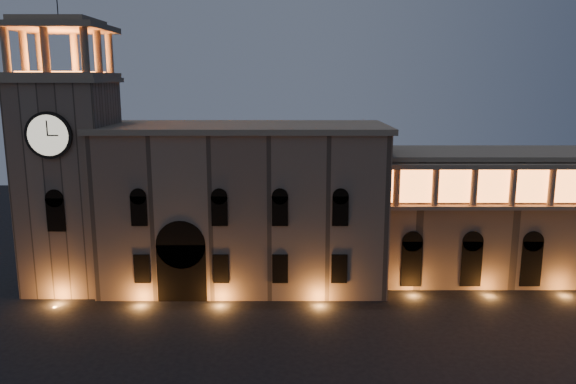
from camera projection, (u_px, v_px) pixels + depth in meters
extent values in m
plane|color=black|center=(251.00, 384.00, 41.85)|extent=(160.00, 160.00, 0.00)
cube|color=#7D6552|center=(244.00, 207.00, 61.73)|extent=(30.00, 12.00, 17.00)
cube|color=gray|center=(243.00, 127.00, 59.99)|extent=(30.80, 12.80, 0.60)
cube|color=black|center=(183.00, 271.00, 57.53)|extent=(5.00, 1.40, 6.00)
cylinder|color=black|center=(182.00, 243.00, 56.93)|extent=(5.00, 1.40, 5.00)
cube|color=orange|center=(183.00, 274.00, 57.37)|extent=(4.20, 0.20, 5.00)
cube|color=#7D6552|center=(71.00, 187.00, 60.25)|extent=(9.00, 9.00, 22.00)
cube|color=gray|center=(63.00, 80.00, 58.03)|extent=(9.80, 9.80, 0.50)
cylinder|color=black|center=(48.00, 135.00, 54.48)|extent=(4.60, 0.35, 4.60)
cylinder|color=beige|center=(48.00, 135.00, 54.34)|extent=(4.00, 0.12, 4.00)
cube|color=gray|center=(63.00, 75.00, 57.93)|extent=(9.40, 9.40, 0.50)
cube|color=orange|center=(62.00, 72.00, 57.87)|extent=(6.80, 6.80, 0.15)
cylinder|color=gray|center=(6.00, 50.00, 53.74)|extent=(0.76, 0.76, 4.20)
cylinder|color=gray|center=(45.00, 50.00, 53.74)|extent=(0.76, 0.76, 4.20)
cylinder|color=gray|center=(85.00, 50.00, 53.74)|extent=(0.76, 0.76, 4.20)
cylinder|color=gray|center=(40.00, 53.00, 61.19)|extent=(0.76, 0.76, 4.20)
cylinder|color=gray|center=(75.00, 53.00, 61.19)|extent=(0.76, 0.76, 4.20)
cylinder|color=gray|center=(109.00, 53.00, 61.19)|extent=(0.76, 0.76, 4.20)
cylinder|color=gray|center=(24.00, 52.00, 57.46)|extent=(0.76, 0.76, 4.20)
cylinder|color=gray|center=(98.00, 52.00, 57.47)|extent=(0.76, 0.76, 4.20)
cube|color=gray|center=(59.00, 28.00, 56.99)|extent=(9.80, 9.80, 0.60)
cube|color=gray|center=(59.00, 21.00, 56.87)|extent=(7.50, 7.50, 0.60)
cube|color=#78614D|center=(543.00, 216.00, 64.01)|extent=(40.00, 10.00, 14.00)
cube|color=gray|center=(549.00, 153.00, 62.58)|extent=(40.60, 10.60, 0.50)
cube|color=gray|center=(569.00, 207.00, 58.16)|extent=(40.00, 1.20, 0.40)
cube|color=gray|center=(573.00, 166.00, 57.31)|extent=(40.00, 1.40, 0.50)
cube|color=orange|center=(569.00, 186.00, 58.27)|extent=(38.00, 0.15, 3.60)
cylinder|color=gray|center=(397.00, 187.00, 57.72)|extent=(0.70, 0.70, 4.00)
cylinder|color=gray|center=(435.00, 187.00, 57.72)|extent=(0.70, 0.70, 4.00)
cylinder|color=gray|center=(474.00, 187.00, 57.72)|extent=(0.70, 0.70, 4.00)
cylinder|color=gray|center=(513.00, 187.00, 57.72)|extent=(0.70, 0.70, 4.00)
cylinder|color=gray|center=(552.00, 187.00, 57.73)|extent=(0.70, 0.70, 4.00)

